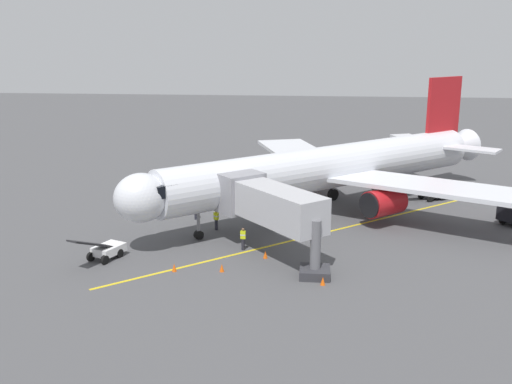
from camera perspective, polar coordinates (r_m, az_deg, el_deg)
ground_plane at (r=55.74m, az=6.58°, el=-1.45°), size 220.00×220.00×0.00m
apron_lead_in_line at (r=48.77m, az=6.97°, el=-3.81°), size 30.23×26.56×0.01m
airplane at (r=53.70m, az=7.25°, el=2.32°), size 33.58×32.45×11.50m
jet_bridge at (r=42.77m, az=0.86°, el=-1.07°), size 9.06×9.87×5.40m
ground_crew_marshaller at (r=44.13m, az=-1.25°, el=-4.49°), size 0.41×0.27×1.71m
ground_crew_wing_walker at (r=51.72m, az=-5.80°, el=-1.68°), size 0.35×0.45×1.71m
ground_crew_loader at (r=48.76m, az=-3.84°, el=-2.65°), size 0.47×0.41×1.71m
belt_loader_near_nose at (r=64.70m, az=-0.20°, el=1.55°), size 2.90×4.68×2.32m
belt_loader_portside at (r=43.76m, az=-14.23°, el=-5.36°), size 2.87×4.69×2.32m
belt_loader_starboard_side at (r=60.36m, az=16.62°, el=-0.03°), size 4.57×3.30×2.32m
safety_cone_nose_left at (r=42.69m, az=0.91°, el=-6.03°), size 0.32×0.32×0.55m
safety_cone_nose_right at (r=38.50m, az=6.43°, el=-8.49°), size 0.32×0.32×0.55m
safety_cone_wing_port at (r=40.39m, az=-3.30°, el=-7.28°), size 0.32×0.32×0.55m
safety_cone_wing_starboard at (r=40.75m, az=-7.86°, el=-7.20°), size 0.32×0.32×0.55m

